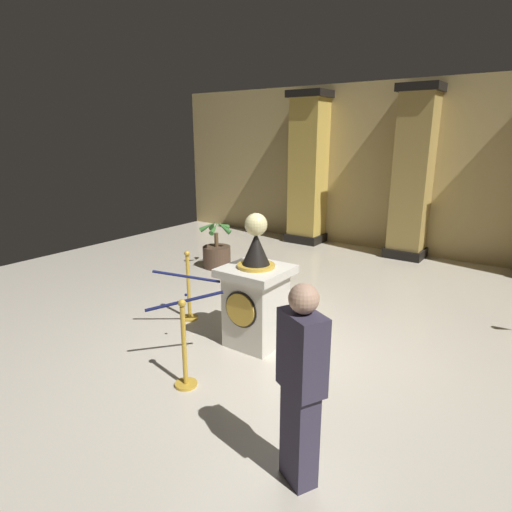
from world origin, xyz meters
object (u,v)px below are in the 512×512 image
object	(u,v)px
pedestal_clock	(256,296)
bystander_guest	(301,383)
stanchion_far	(185,357)
potted_palm_left	(217,253)
stanchion_near	(189,296)

from	to	relation	value
pedestal_clock	bystander_guest	xyz separation A→B (m)	(1.57, -1.65, 0.20)
stanchion_far	potted_palm_left	distance (m)	4.25
pedestal_clock	bystander_guest	distance (m)	2.28
pedestal_clock	stanchion_far	distance (m)	1.25
potted_palm_left	bystander_guest	distance (m)	5.68
stanchion_near	stanchion_far	distance (m)	1.73
potted_palm_left	pedestal_clock	bearing A→B (deg)	-41.26
pedestal_clock	stanchion_near	world-z (taller)	pedestal_clock
stanchion_far	potted_palm_left	xyz separation A→B (m)	(-2.49, 3.44, -0.05)
stanchion_near	potted_palm_left	world-z (taller)	stanchion_near
stanchion_far	bystander_guest	world-z (taller)	bystander_guest
stanchion_far	bystander_guest	size ratio (longest dim) A/B	0.61
pedestal_clock	potted_palm_left	size ratio (longest dim) A/B	1.73
stanchion_near	pedestal_clock	bearing A→B (deg)	-3.09
stanchion_near	bystander_guest	world-z (taller)	bystander_guest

